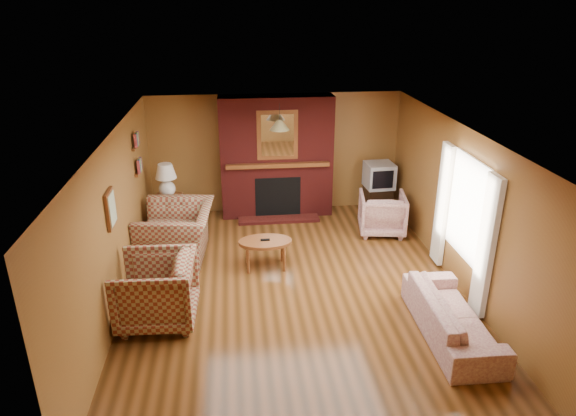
{
  "coord_description": "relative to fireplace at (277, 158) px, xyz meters",
  "views": [
    {
      "loc": [
        -0.83,
        -6.71,
        4.1
      ],
      "look_at": [
        -0.03,
        0.6,
        1.09
      ],
      "focal_mm": 32.0,
      "sensor_mm": 36.0,
      "label": 1
    }
  ],
  "objects": [
    {
      "name": "table_lamp",
      "position": [
        -2.1,
        -0.53,
        -0.17
      ],
      "size": [
        0.39,
        0.39,
        0.64
      ],
      "color": "white",
      "rests_on": "side_table"
    },
    {
      "name": "tv_stand",
      "position": [
        2.05,
        -0.18,
        -0.9
      ],
      "size": [
        0.53,
        0.48,
        0.56
      ],
      "primitive_type": "cube",
      "rotation": [
        0.0,
        0.0,
        0.04
      ],
      "color": "black",
      "rests_on": "floor"
    },
    {
      "name": "side_table",
      "position": [
        -2.1,
        -0.53,
        -0.85
      ],
      "size": [
        0.52,
        0.52,
        0.66
      ],
      "primitive_type": "cube",
      "rotation": [
        0.0,
        0.0,
        -0.07
      ],
      "color": "brown",
      "rests_on": "floor"
    },
    {
      "name": "floral_armchair",
      "position": [
        1.87,
        -1.13,
        -0.8
      ],
      "size": [
        0.95,
        0.97,
        0.77
      ],
      "primitive_type": "imported",
      "rotation": [
        0.0,
        0.0,
        2.98
      ],
      "color": "beige",
      "rests_on": "floor"
    },
    {
      "name": "crt_tv",
      "position": [
        2.05,
        -0.19,
        -0.37
      ],
      "size": [
        0.58,
        0.57,
        0.5
      ],
      "color": "#A8ABB0",
      "rests_on": "tv_stand"
    },
    {
      "name": "botanical_print",
      "position": [
        -2.47,
        -3.28,
        0.37
      ],
      "size": [
        0.05,
        0.4,
        0.5
      ],
      "color": "brown",
      "rests_on": "wall_left"
    },
    {
      "name": "bookshelf",
      "position": [
        -2.44,
        -1.08,
        0.48
      ],
      "size": [
        0.09,
        0.55,
        0.71
      ],
      "color": "brown",
      "rests_on": "wall_left"
    },
    {
      "name": "pendant_light",
      "position": [
        0.0,
        -0.68,
        0.82
      ],
      "size": [
        0.36,
        0.36,
        0.48
      ],
      "color": "black",
      "rests_on": "ceiling"
    },
    {
      "name": "fireplace",
      "position": [
        0.0,
        0.0,
        0.0
      ],
      "size": [
        2.2,
        0.82,
        2.4
      ],
      "color": "#5A1613",
      "rests_on": "floor"
    },
    {
      "name": "wall_right",
      "position": [
        2.5,
        -2.98,
        0.02
      ],
      "size": [
        0.0,
        6.5,
        6.5
      ],
      "primitive_type": "plane",
      "rotation": [
        1.57,
        0.0,
        -1.57
      ],
      "color": "brown",
      "rests_on": "floor"
    },
    {
      "name": "plaid_loveseat",
      "position": [
        -1.85,
        -1.7,
        -0.74
      ],
      "size": [
        1.29,
        1.45,
        0.88
      ],
      "primitive_type": "imported",
      "rotation": [
        0.0,
        0.0,
        -1.65
      ],
      "color": "maroon",
      "rests_on": "floor"
    },
    {
      "name": "ceiling",
      "position": [
        0.0,
        -2.98,
        1.22
      ],
      "size": [
        6.5,
        6.5,
        0.0
      ],
      "primitive_type": "plane",
      "rotation": [
        3.14,
        0.0,
        0.0
      ],
      "color": "silver",
      "rests_on": "wall_back"
    },
    {
      "name": "plaid_armchair",
      "position": [
        -1.95,
        -3.6,
        -0.71
      ],
      "size": [
        1.08,
        1.05,
        0.95
      ],
      "primitive_type": "imported",
      "rotation": [
        0.0,
        0.0,
        -1.61
      ],
      "color": "maroon",
      "rests_on": "floor"
    },
    {
      "name": "wall_back",
      "position": [
        0.0,
        0.27,
        0.02
      ],
      "size": [
        6.5,
        0.0,
        6.5
      ],
      "primitive_type": "plane",
      "rotation": [
        1.57,
        0.0,
        0.0
      ],
      "color": "brown",
      "rests_on": "floor"
    },
    {
      "name": "coffee_table",
      "position": [
        -0.39,
        -2.25,
        -0.76
      ],
      "size": [
        0.86,
        0.53,
        0.5
      ],
      "color": "brown",
      "rests_on": "floor"
    },
    {
      "name": "wall_left",
      "position": [
        -2.5,
        -2.98,
        0.02
      ],
      "size": [
        0.0,
        6.5,
        6.5
      ],
      "primitive_type": "plane",
      "rotation": [
        1.57,
        0.0,
        1.57
      ],
      "color": "brown",
      "rests_on": "floor"
    },
    {
      "name": "floral_sofa",
      "position": [
        1.9,
        -4.34,
        -0.9
      ],
      "size": [
        0.79,
        1.94,
        0.56
      ],
      "primitive_type": "imported",
      "rotation": [
        0.0,
        0.0,
        1.55
      ],
      "color": "beige",
      "rests_on": "floor"
    },
    {
      "name": "wall_front",
      "position": [
        0.0,
        -6.23,
        0.02
      ],
      "size": [
        6.5,
        0.0,
        6.5
      ],
      "primitive_type": "plane",
      "rotation": [
        -1.57,
        0.0,
        0.0
      ],
      "color": "brown",
      "rests_on": "floor"
    },
    {
      "name": "window_right",
      "position": [
        2.45,
        -3.18,
        -0.06
      ],
      "size": [
        0.1,
        1.85,
        2.0
      ],
      "color": "beige",
      "rests_on": "wall_right"
    },
    {
      "name": "floor",
      "position": [
        0.0,
        -2.98,
        -1.18
      ],
      "size": [
        6.5,
        6.5,
        0.0
      ],
      "primitive_type": "plane",
      "color": "#41260E",
      "rests_on": "ground"
    }
  ]
}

